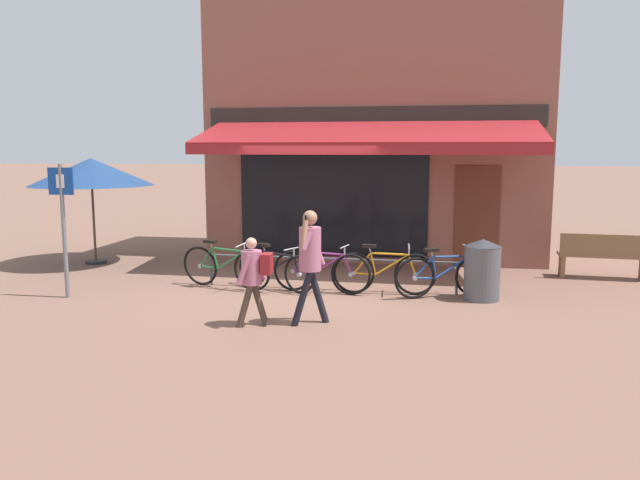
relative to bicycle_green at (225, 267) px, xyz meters
name	(u,v)px	position (x,y,z in m)	size (l,w,h in m)	color
ground_plane	(300,290)	(1.32, 0.10, -0.39)	(160.00, 160.00, 0.00)	brown
shop_front	(378,122)	(2.25, 4.33, 2.68)	(7.35, 4.94, 6.14)	#8E5647
bike_rack_rail	(330,262)	(1.83, 0.23, 0.10)	(4.45, 0.04, 0.57)	#47494F
bicycle_green	(225,267)	(0.00, 0.00, 0.00)	(1.78, 0.71, 0.88)	black
bicycle_black	(275,269)	(0.89, 0.08, -0.03)	(1.57, 0.82, 0.79)	black
bicycle_purple	(321,271)	(1.72, -0.02, -0.01)	(1.74, 0.52, 0.84)	black
bicycle_orange	(384,272)	(2.79, 0.06, 0.00)	(1.74, 0.52, 0.85)	black
bicycle_blue	(445,275)	(3.80, 0.02, -0.01)	(1.66, 0.82, 0.86)	black
pedestrian_adult	(310,254)	(1.92, -1.94, 0.61)	(0.52, 0.57, 1.62)	black
pedestrian_child	(254,271)	(1.18, -2.17, 0.39)	(0.50, 0.48, 1.26)	#47382D
litter_bin	(482,269)	(4.39, -0.02, 0.12)	(0.59, 0.59, 1.00)	#515459
parking_sign	(63,216)	(-2.35, -1.13, 0.97)	(0.44, 0.07, 2.21)	slate
cafe_parasol	(91,172)	(-3.55, 1.80, 1.57)	(2.56, 2.56, 2.25)	#4C3D2D
park_bench	(604,255)	(6.76, 2.06, 0.08)	(1.62, 0.52, 0.87)	brown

